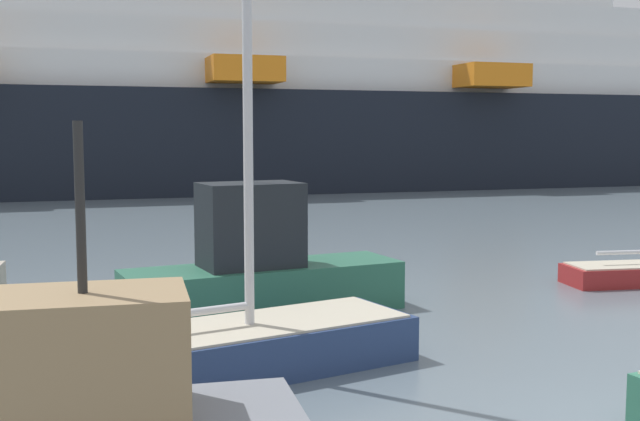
{
  "coord_description": "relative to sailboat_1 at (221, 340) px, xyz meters",
  "views": [
    {
      "loc": [
        -7.6,
        -7.77,
        3.98
      ],
      "look_at": [
        0.0,
        13.33,
        1.72
      ],
      "focal_mm": 43.8,
      "sensor_mm": 36.0,
      "label": 1
    }
  ],
  "objects": [
    {
      "name": "sailboat_1",
      "position": [
        0.0,
        0.0,
        0.0
      ],
      "size": [
        6.91,
        3.2,
        13.33
      ],
      "rotation": [
        0.0,
        0.0,
        0.2
      ],
      "color": "navy",
      "rests_on": "ground_plane"
    },
    {
      "name": "fishing_boat_2",
      "position": [
        -2.45,
        -3.36,
        0.2
      ],
      "size": [
        5.57,
        2.48,
        4.1
      ],
      "rotation": [
        0.0,
        0.0,
        -0.11
      ],
      "color": "gray",
      "rests_on": "ground_plane"
    },
    {
      "name": "fishing_boat_1",
      "position": [
        1.77,
        4.04,
        0.38
      ],
      "size": [
        6.26,
        2.39,
        5.03
      ],
      "rotation": [
        0.0,
        0.0,
        3.24
      ],
      "color": "#2D6B51",
      "rests_on": "ground_plane"
    }
  ]
}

